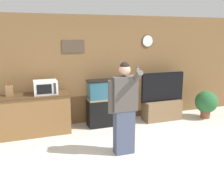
% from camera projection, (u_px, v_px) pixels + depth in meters
% --- Properties ---
extents(ground_plane, '(18.00, 18.00, 0.00)m').
position_uv_depth(ground_plane, '(149.00, 169.00, 4.08)').
color(ground_plane, beige).
extents(wall_back_paneled, '(10.00, 0.08, 2.60)m').
position_uv_depth(wall_back_paneled, '(103.00, 70.00, 6.14)').
color(wall_back_paneled, brown).
rests_on(wall_back_paneled, ground_plane).
extents(counter_island, '(1.55, 0.56, 0.90)m').
position_uv_depth(counter_island, '(34.00, 115.00, 5.42)').
color(counter_island, brown).
rests_on(counter_island, ground_plane).
extents(microwave, '(0.49, 0.39, 0.29)m').
position_uv_depth(microwave, '(46.00, 87.00, 5.37)').
color(microwave, white).
rests_on(microwave, counter_island).
extents(knife_block, '(0.14, 0.10, 0.32)m').
position_uv_depth(knife_block, '(9.00, 90.00, 5.19)').
color(knife_block, olive).
rests_on(knife_block, counter_island).
extents(aquarium_on_stand, '(1.00, 0.37, 1.12)m').
position_uv_depth(aquarium_on_stand, '(108.00, 103.00, 5.96)').
color(aquarium_on_stand, black).
rests_on(aquarium_on_stand, ground_plane).
extents(tv_on_stand, '(1.17, 0.40, 1.23)m').
position_uv_depth(tv_on_stand, '(162.00, 106.00, 6.36)').
color(tv_on_stand, brown).
rests_on(tv_on_stand, ground_plane).
extents(person_standing, '(0.53, 0.40, 1.70)m').
position_uv_depth(person_standing, '(124.00, 107.00, 4.45)').
color(person_standing, '#424C66').
rests_on(person_standing, ground_plane).
extents(potted_plant, '(0.58, 0.58, 0.72)m').
position_uv_depth(potted_plant, '(206.00, 102.00, 6.49)').
color(potted_plant, brown).
rests_on(potted_plant, ground_plane).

